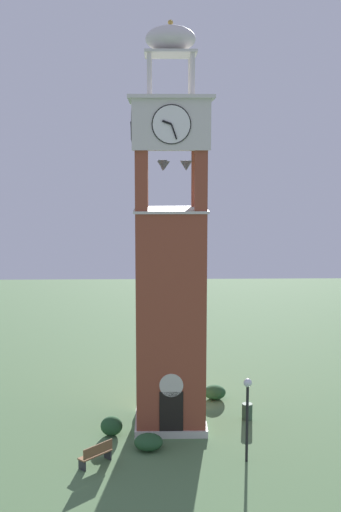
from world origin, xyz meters
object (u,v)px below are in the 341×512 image
at_px(clock_tower, 171,269).
at_px(park_bench, 96,454).
at_px(lamp_post, 247,404).
at_px(trash_bin, 247,411).

bearing_deg(clock_tower, park_bench, -127.09).
distance_m(clock_tower, lamp_post, 7.28).
xyz_separation_m(park_bench, trash_bin, (7.08, 4.93, -0.08)).
height_order(clock_tower, trash_bin, clock_tower).
relative_size(clock_tower, lamp_post, 5.18).
height_order(clock_tower, park_bench, clock_tower).
distance_m(park_bench, trash_bin, 8.62).
xyz_separation_m(clock_tower, park_bench, (-3.25, -4.30, -7.20)).
bearing_deg(lamp_post, clock_tower, 127.79).
bearing_deg(trash_bin, lamp_post, -97.95).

